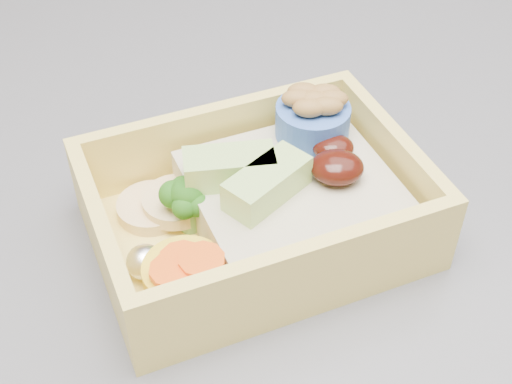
{
  "coord_description": "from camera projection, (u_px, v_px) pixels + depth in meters",
  "views": [
    {
      "loc": [
        -0.17,
        -0.41,
        1.23
      ],
      "look_at": [
        -0.18,
        -0.12,
        0.96
      ],
      "focal_mm": 50.0,
      "sensor_mm": 36.0,
      "label": 1
    }
  ],
  "objects": [
    {
      "name": "bento_box",
      "position": [
        264.0,
        202.0,
        0.41
      ],
      "size": [
        0.22,
        0.2,
        0.07
      ],
      "rotation": [
        0.0,
        0.0,
        0.41
      ],
      "color": "#F1D463",
      "rests_on": "island"
    }
  ]
}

